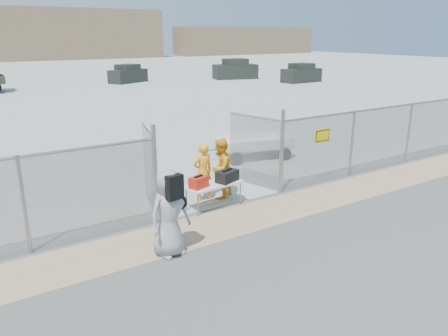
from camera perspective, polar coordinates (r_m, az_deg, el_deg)
ground at (r=10.63m, az=5.90°, el=-8.37°), size 160.00×160.00×0.00m
tarmac_inside at (r=50.03m, az=-26.04°, el=10.22°), size 160.00×80.00×0.01m
dirt_strip at (r=11.35m, az=2.75°, el=-6.54°), size 44.00×1.60×0.01m
distant_hills at (r=86.16m, az=-26.34°, el=15.41°), size 140.00×6.00×9.00m
chain_link_fence at (r=11.75m, az=-0.00°, el=0.00°), size 40.00×0.20×2.20m
folding_table at (r=11.91m, az=-1.33°, el=-3.61°), size 1.67×0.83×0.69m
orange_bag at (r=11.46m, az=-3.34°, el=-1.87°), size 0.54×0.44×0.29m
black_duffel at (r=11.92m, az=0.41°, el=-1.06°), size 0.72×0.57×0.31m
security_worker_left at (r=12.30m, az=-2.78°, el=-0.52°), size 0.62×0.41×1.67m
security_worker_right at (r=12.44m, az=-0.47°, el=-0.10°), size 1.07×1.01×1.75m
visitor at (r=9.29m, az=-7.18°, el=-5.85°), size 1.02×0.75×1.91m
utility_trailer at (r=16.75m, az=3.75°, el=2.84°), size 3.92×2.61×0.87m
parked_vehicle_near at (r=44.11m, az=-12.43°, el=11.93°), size 4.15×3.15×1.71m
parked_vehicle_mid at (r=46.90m, az=1.48°, el=12.79°), size 4.82×3.07×2.02m
parked_vehicle_far at (r=44.11m, az=10.07°, el=12.11°), size 4.04×2.00×1.78m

